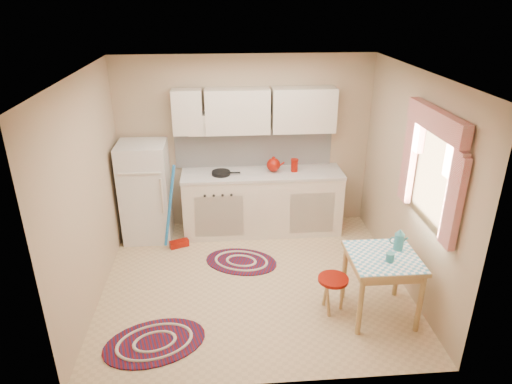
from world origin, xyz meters
TOP-DOWN VIEW (x-y plane):
  - room_shell at (0.16, 0.24)m, footprint 3.64×3.60m
  - fridge at (-1.41, 1.25)m, footprint 0.65×0.60m
  - broom at (-0.97, 0.90)m, footprint 0.30×0.21m
  - base_cabinets at (0.22, 1.30)m, footprint 2.25×0.60m
  - countertop at (0.22, 1.30)m, footprint 2.27×0.62m
  - frying_pan at (-0.36, 1.25)m, footprint 0.27×0.27m
  - red_kettle at (0.38, 1.30)m, footprint 0.23×0.21m
  - red_canister at (0.68, 1.30)m, footprint 0.11×0.11m
  - table at (1.31, -0.71)m, footprint 0.72×0.72m
  - stool at (0.82, -0.62)m, footprint 0.43×0.43m
  - coffee_pot at (1.50, -0.59)m, footprint 0.16×0.15m
  - mug at (1.33, -0.81)m, footprint 0.11×0.11m
  - rug_center at (-0.13, 0.44)m, footprint 1.10×0.90m
  - rug_left at (-1.08, -1.00)m, footprint 1.18×0.94m

SIDE VIEW (x-z plane):
  - rug_center at x=-0.13m, z-range 0.00..0.02m
  - rug_left at x=-1.08m, z-range 0.00..0.02m
  - stool at x=0.82m, z-range 0.00..0.42m
  - table at x=1.31m, z-range 0.00..0.72m
  - base_cabinets at x=0.22m, z-range 0.00..0.88m
  - broom at x=-0.97m, z-range 0.00..1.20m
  - fridge at x=-1.41m, z-range 0.00..1.40m
  - mug at x=1.33m, z-range 0.72..0.82m
  - coffee_pot at x=1.50m, z-range 0.72..0.97m
  - countertop at x=0.22m, z-range 0.88..0.92m
  - frying_pan at x=-0.36m, z-range 0.92..0.97m
  - red_canister at x=0.68m, z-range 0.92..1.08m
  - red_kettle at x=0.38m, z-range 0.92..1.13m
  - room_shell at x=0.16m, z-range 0.34..2.86m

